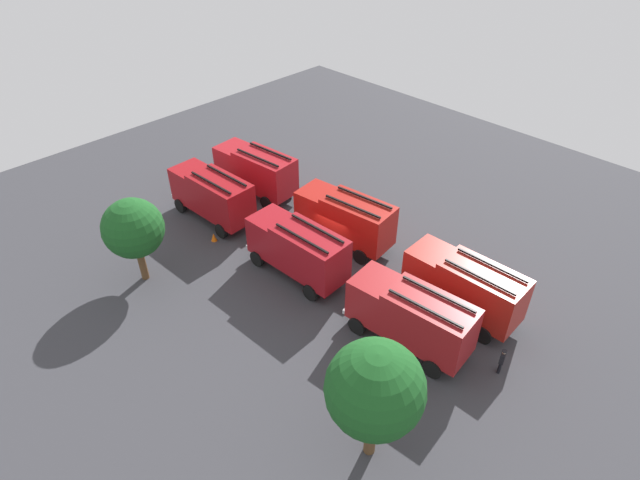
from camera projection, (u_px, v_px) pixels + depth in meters
ground_plane at (320, 256)px, 36.11m from camera, size 55.63×55.63×0.00m
fire_truck_0 at (464, 285)px, 30.56m from camera, size 7.26×2.90×3.88m
fire_truck_1 at (345, 217)px, 36.11m from camera, size 7.44×3.44×3.88m
fire_truck_2 at (256, 169)px, 41.46m from camera, size 7.40×3.30×3.88m
fire_truck_3 at (411, 315)px, 28.58m from camera, size 7.40×3.30×3.88m
fire_truck_4 at (298, 248)px, 33.35m from camera, size 7.29×2.98×3.88m
fire_truck_5 at (212, 194)px, 38.54m from camera, size 7.30×3.00×3.88m
firefighter_0 at (462, 276)px, 32.93m from camera, size 0.47×0.46×1.80m
firefighter_1 at (302, 232)px, 36.60m from camera, size 0.48×0.44×1.83m
firefighter_2 at (502, 360)px, 27.66m from camera, size 0.35×0.47×1.63m
tree_0 at (375, 389)px, 21.82m from camera, size 4.31×4.31×6.69m
tree_1 at (133, 229)px, 31.98m from camera, size 3.77×3.77×5.84m
traffic_cone_0 at (289, 182)px, 43.54m from camera, size 0.40×0.40×0.56m
traffic_cone_1 at (280, 233)px, 37.68m from camera, size 0.52×0.52×0.74m
traffic_cone_2 at (214, 237)px, 37.38m from camera, size 0.42×0.42×0.61m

